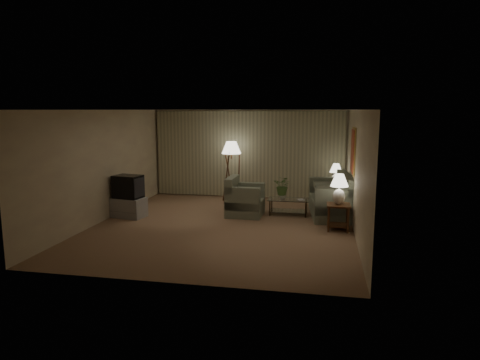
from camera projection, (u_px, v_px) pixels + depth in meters
name	position (u px, v px, depth m)	size (l,w,h in m)	color
ground	(223.00, 225.00, 10.13)	(7.00, 7.00, 0.00)	#816147
room_shell	(237.00, 147.00, 11.30)	(6.04, 7.02, 2.72)	beige
sofa	(331.00, 199.00, 11.00)	(2.13, 1.36, 0.86)	gray
armchair	(245.00, 200.00, 11.04)	(0.98, 0.93, 0.79)	gray
side_table_near	(338.00, 213.00, 9.66)	(0.52, 0.52, 0.60)	#3D2210
side_table_far	(335.00, 191.00, 12.18)	(0.56, 0.47, 0.60)	#3D2210
table_lamp_near	(339.00, 186.00, 9.57)	(0.40, 0.40, 0.69)	white
table_lamp_far	(336.00, 172.00, 12.10)	(0.35, 0.35, 0.61)	white
coffee_table	(288.00, 204.00, 11.13)	(1.06, 0.58, 0.41)	silver
tv_cabinet	(129.00, 207.00, 10.89)	(0.90, 0.65, 0.50)	#969698
crt_tv	(128.00, 187.00, 10.80)	(0.75, 0.60, 0.58)	black
floor_lamp	(231.00, 170.00, 12.81)	(0.58, 0.58, 1.78)	#3D2210
ottoman	(248.00, 196.00, 12.54)	(0.61, 0.61, 0.41)	#A95739
vase	(283.00, 196.00, 11.12)	(0.16, 0.16, 0.17)	white
flowers	(283.00, 183.00, 11.07)	(0.45, 0.39, 0.50)	#527B36
book	(298.00, 200.00, 10.96)	(0.16, 0.22, 0.02)	olive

